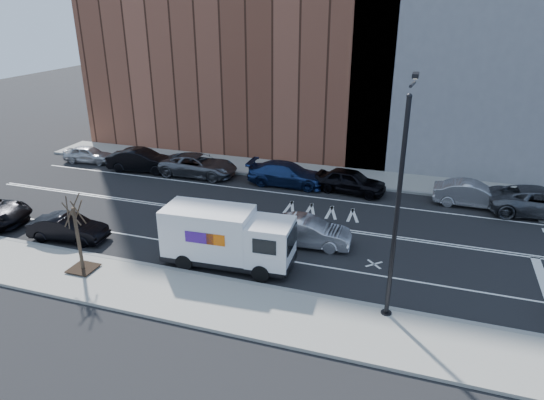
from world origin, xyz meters
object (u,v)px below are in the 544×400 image
Objects in this scene: driving_sedan at (307,232)px; far_parked_b at (142,160)px; far_parked_a at (88,154)px; fedex_van at (227,237)px.

far_parked_b is at bearing 58.19° from driving_sedan.
far_parked_a is at bearing 77.79° from far_parked_b.
fedex_van reaches higher than driving_sedan.
far_parked_a is 0.85× the size of driving_sedan.
fedex_van is 20.43m from far_parked_a.
far_parked_b is (-11.67, 10.99, -0.69)m from fedex_van.
far_parked_b is at bearing -101.73° from far_parked_a.
driving_sedan is (14.79, -7.73, -0.07)m from far_parked_b.
fedex_van reaches higher than far_parked_a.
fedex_van reaches higher than far_parked_b.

